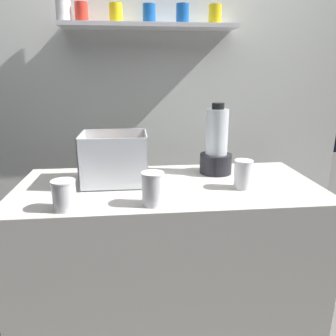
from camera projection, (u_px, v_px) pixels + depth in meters
The scene contains 7 objects.
counter at pixel (168, 268), 1.64m from camera, with size 1.40×0.64×0.90m, color beige.
back_wall_unit at pixel (155, 94), 2.14m from camera, with size 2.60×0.24×2.50m.
carrot_display_bin at pixel (115, 167), 1.52m from camera, with size 0.30×0.25×0.24m.
blender_pitcher at pixel (216, 147), 1.65m from camera, with size 0.16×0.16×0.36m.
juice_cup_carrot_far_left at pixel (64, 196), 1.23m from camera, with size 0.09×0.09×0.12m.
juice_cup_pomegranate_left at pixel (153, 190), 1.27m from camera, with size 0.09×0.09×0.13m.
juice_cup_pomegranate_middle at pixel (243, 176), 1.45m from camera, with size 0.08×0.08×0.13m.
Camera 1 is at (-0.15, -1.42, 1.40)m, focal length 34.63 mm.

